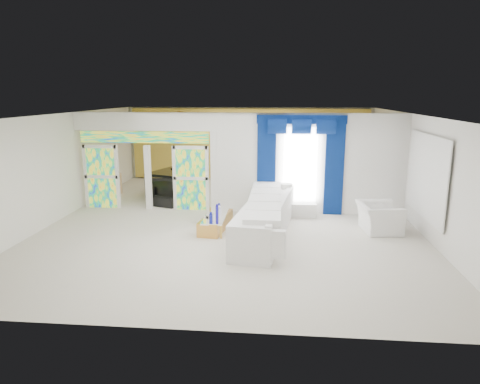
# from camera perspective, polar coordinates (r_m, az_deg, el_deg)

# --- Properties ---
(floor) EXTENTS (12.00, 12.00, 0.00)m
(floor) POSITION_cam_1_polar(r_m,az_deg,el_deg) (12.53, -0.86, -3.66)
(floor) COLOR #B7AF9E
(floor) RESTS_ON ground
(dividing_wall) EXTENTS (5.70, 0.18, 3.00)m
(dividing_wall) POSITION_cam_1_polar(r_m,az_deg,el_deg) (13.13, 8.98, 3.67)
(dividing_wall) COLOR white
(dividing_wall) RESTS_ON ground
(dividing_header) EXTENTS (4.30, 0.18, 0.55)m
(dividing_header) POSITION_cam_1_polar(r_m,az_deg,el_deg) (13.61, -12.60, 9.03)
(dividing_header) COLOR white
(dividing_header) RESTS_ON dividing_wall
(stained_panel_left) EXTENTS (0.95, 0.04, 2.00)m
(stained_panel_left) POSITION_cam_1_polar(r_m,az_deg,el_deg) (14.32, -17.71, 1.94)
(stained_panel_left) COLOR #994C3F
(stained_panel_left) RESTS_ON ground
(stained_panel_right) EXTENTS (0.95, 0.04, 2.00)m
(stained_panel_right) POSITION_cam_1_polar(r_m,az_deg,el_deg) (13.47, -6.46, 1.81)
(stained_panel_right) COLOR #994C3F
(stained_panel_right) RESTS_ON ground
(stained_transom) EXTENTS (4.00, 0.05, 0.35)m
(stained_transom) POSITION_cam_1_polar(r_m,az_deg,el_deg) (13.65, -12.51, 7.04)
(stained_transom) COLOR #994C3F
(stained_transom) RESTS_ON dividing_header
(window_pane) EXTENTS (1.00, 0.02, 2.30)m
(window_pane) POSITION_cam_1_polar(r_m,az_deg,el_deg) (13.03, 7.90, 3.40)
(window_pane) COLOR white
(window_pane) RESTS_ON dividing_wall
(blue_drape_left) EXTENTS (0.55, 0.10, 2.80)m
(blue_drape_left) POSITION_cam_1_polar(r_m,az_deg,el_deg) (13.00, 3.48, 3.26)
(blue_drape_left) COLOR #031547
(blue_drape_left) RESTS_ON ground
(blue_drape_right) EXTENTS (0.55, 0.10, 2.80)m
(blue_drape_right) POSITION_cam_1_polar(r_m,az_deg,el_deg) (13.09, 12.28, 3.06)
(blue_drape_right) COLOR #031547
(blue_drape_right) RESTS_ON ground
(blue_pelmet) EXTENTS (2.60, 0.12, 0.25)m
(blue_pelmet) POSITION_cam_1_polar(r_m,az_deg,el_deg) (12.85, 8.09, 9.42)
(blue_pelmet) COLOR #031547
(blue_pelmet) RESTS_ON dividing_wall
(wall_mirror) EXTENTS (0.04, 2.70, 1.90)m
(wall_mirror) POSITION_cam_1_polar(r_m,az_deg,el_deg) (11.71, 23.36, 1.90)
(wall_mirror) COLOR white
(wall_mirror) RESTS_ON ground
(gold_curtains) EXTENTS (9.70, 0.12, 2.90)m
(gold_curtains) POSITION_cam_1_polar(r_m,az_deg,el_deg) (18.01, 1.14, 6.28)
(gold_curtains) COLOR gold
(gold_curtains) RESTS_ON ground
(white_sofa) EXTENTS (1.54, 4.55, 0.85)m
(white_sofa) POSITION_cam_1_polar(r_m,az_deg,el_deg) (11.19, 3.43, -3.44)
(white_sofa) COLOR silver
(white_sofa) RESTS_ON ground
(coffee_table) EXTENTS (0.76, 1.69, 0.36)m
(coffee_table) POSITION_cam_1_polar(r_m,az_deg,el_deg) (11.66, -3.20, -4.01)
(coffee_table) COLOR gold
(coffee_table) RESTS_ON ground
(console_table) EXTENTS (1.19, 0.39, 0.40)m
(console_table) POSITION_cam_1_polar(r_m,az_deg,el_deg) (12.96, 7.35, -2.30)
(console_table) COLOR silver
(console_table) RESTS_ON ground
(table_lamp) EXTENTS (0.36, 0.36, 0.58)m
(table_lamp) POSITION_cam_1_polar(r_m,az_deg,el_deg) (12.83, 6.08, -0.18)
(table_lamp) COLOR silver
(table_lamp) RESTS_ON console_table
(armchair) EXTENTS (1.13, 1.25, 0.75)m
(armchair) POSITION_cam_1_polar(r_m,az_deg,el_deg) (11.97, 17.78, -3.23)
(armchair) COLOR silver
(armchair) RESTS_ON ground
(grand_piano) EXTENTS (1.83, 2.07, 0.87)m
(grand_piano) POSITION_cam_1_polar(r_m,az_deg,el_deg) (15.63, -8.56, 1.18)
(grand_piano) COLOR black
(grand_piano) RESTS_ON ground
(piano_bench) EXTENTS (0.94, 0.62, 0.29)m
(piano_bench) POSITION_cam_1_polar(r_m,az_deg,el_deg) (14.19, -10.05, -1.27)
(piano_bench) COLOR black
(piano_bench) RESTS_ON ground
(tv_console) EXTENTS (0.59, 0.55, 0.76)m
(tv_console) POSITION_cam_1_polar(r_m,az_deg,el_deg) (16.22, -16.46, 1.01)
(tv_console) COLOR tan
(tv_console) RESTS_ON ground
(chandelier) EXTENTS (0.60, 0.60, 0.60)m
(chandelier) POSITION_cam_1_polar(r_m,az_deg,el_deg) (15.78, -7.99, 9.42)
(chandelier) COLOR gold
(chandelier) RESTS_ON ceiling
(decanters) EXTENTS (0.20, 1.16, 0.27)m
(decanters) POSITION_cam_1_polar(r_m,az_deg,el_deg) (11.58, -3.18, -2.73)
(decanters) COLOR navy
(decanters) RESTS_ON coffee_table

